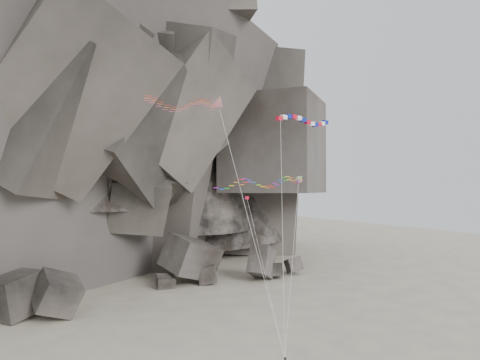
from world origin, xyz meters
TOP-DOWN VIEW (x-y plane):
  - headland at (0.00, 70.00)m, footprint 110.00×70.00m
  - boulder_field at (-3.46, 32.39)m, footprint 79.86×14.23m
  - delta_kite at (-7.73, 3.06)m, footprint 12.39×7.53m
  - banner_kite at (10.33, 2.63)m, footprint 14.63×7.15m
  - parafoil_kite at (-0.04, -0.01)m, footprint 12.09×4.32m
  - pennant_kite at (1.40, 2.10)m, footprint 1.47×7.54m

SIDE VIEW (x-z plane):
  - boulder_field at x=-3.46m, z-range -2.30..7.60m
  - pennant_kite at x=1.40m, z-range 6.50..22.89m
  - parafoil_kite at x=-0.04m, z-range 10.29..29.05m
  - banner_kite at x=10.33m, z-range 14.02..40.39m
  - delta_kite at x=-7.73m, z-range 14.06..41.68m
  - headland at x=0.00m, z-range 0.00..84.00m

